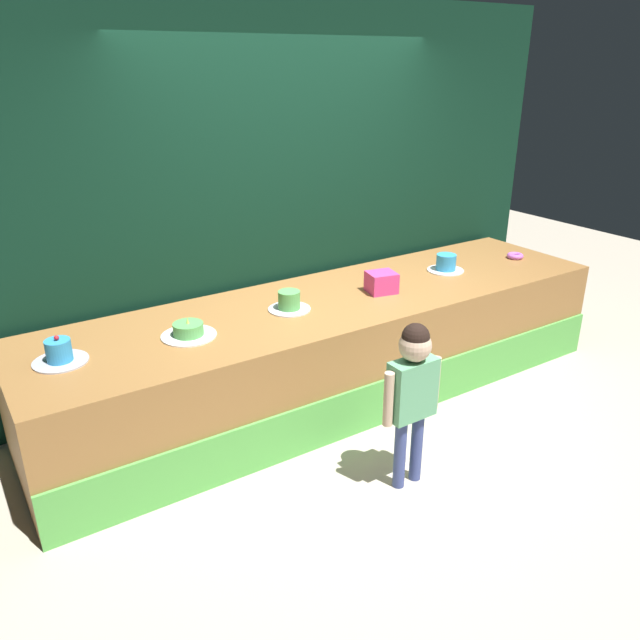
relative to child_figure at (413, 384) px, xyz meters
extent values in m
plane|color=#BCB29E|center=(0.24, 0.60, -0.67)|extent=(12.00, 12.00, 0.00)
cube|color=#9E6B38|center=(0.24, 1.14, -0.29)|extent=(4.37, 1.10, 0.76)
cube|color=#59B24C|center=(0.24, 0.59, -0.49)|extent=(4.37, 0.02, 0.34)
cube|color=black|center=(0.24, 1.79, 0.72)|extent=(5.03, 0.08, 2.77)
cylinder|color=#3F4C8C|center=(-0.06, 0.00, -0.44)|extent=(0.07, 0.07, 0.46)
cylinder|color=#3F4C8C|center=(0.06, 0.00, -0.44)|extent=(0.07, 0.07, 0.46)
cube|color=#66B27F|center=(0.00, 0.00, -0.03)|extent=(0.28, 0.13, 0.35)
cylinder|color=beige|center=(-0.17, 0.00, -0.04)|extent=(0.06, 0.06, 0.32)
cylinder|color=beige|center=(0.17, 0.00, -0.04)|extent=(0.06, 0.06, 0.32)
sphere|color=beige|center=(0.00, 0.00, 0.24)|extent=(0.18, 0.18, 0.18)
sphere|color=black|center=(0.00, 0.00, 0.29)|extent=(0.16, 0.16, 0.16)
cube|color=#E73D8D|center=(0.61, 1.06, 0.17)|extent=(0.24, 0.22, 0.15)
torus|color=#CC66D8|center=(2.10, 1.09, 0.12)|extent=(0.14, 0.14, 0.04)
cylinder|color=silver|center=(-1.62, 1.15, 0.10)|extent=(0.31, 0.31, 0.01)
cylinder|color=#3399D8|center=(-1.62, 1.15, 0.17)|extent=(0.14, 0.14, 0.13)
sphere|color=red|center=(-1.62, 1.15, 0.25)|extent=(0.03, 0.03, 0.03)
cylinder|color=white|center=(-0.87, 1.09, 0.10)|extent=(0.34, 0.34, 0.01)
cylinder|color=#59B259|center=(-0.87, 1.09, 0.14)|extent=(0.19, 0.19, 0.08)
cone|color=#F2E566|center=(-0.87, 1.09, 0.20)|extent=(0.02, 0.02, 0.04)
cylinder|color=silver|center=(-0.13, 1.13, 0.10)|extent=(0.29, 0.29, 0.01)
cylinder|color=#59B259|center=(-0.13, 1.13, 0.17)|extent=(0.15, 0.15, 0.12)
cylinder|color=white|center=(1.36, 1.17, 0.10)|extent=(0.29, 0.29, 0.01)
cylinder|color=#3399D8|center=(1.36, 1.17, 0.17)|extent=(0.16, 0.16, 0.13)
camera|label=1|loc=(-2.11, -2.28, 1.68)|focal=34.92mm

